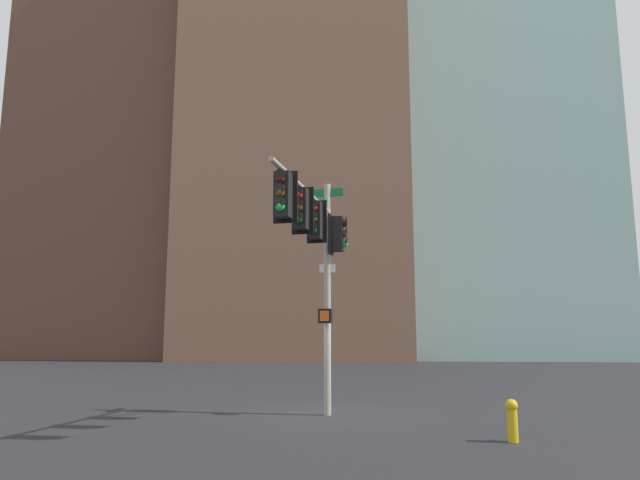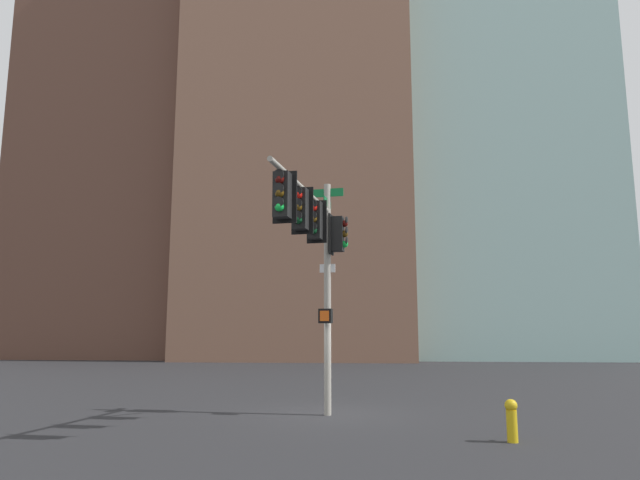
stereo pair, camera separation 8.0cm
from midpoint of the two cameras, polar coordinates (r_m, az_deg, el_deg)
ground_plane at (r=16.82m, az=0.91°, el=-16.83°), size 200.00×200.00×0.00m
signal_pole_assembly at (r=14.95m, az=-0.29°, el=0.15°), size 5.60×1.49×6.52m
fire_hydrant at (r=13.12m, az=18.65°, el=-16.46°), size 0.34×0.26×0.87m
building_brick_nearside at (r=66.32m, az=-15.41°, el=14.27°), size 21.65×20.22×56.51m
building_brick_midblock at (r=59.49m, az=-1.18°, el=11.52°), size 23.81×19.16×46.49m
building_brick_farside at (r=82.52m, az=2.01°, el=0.72°), size 18.23×15.40×32.78m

